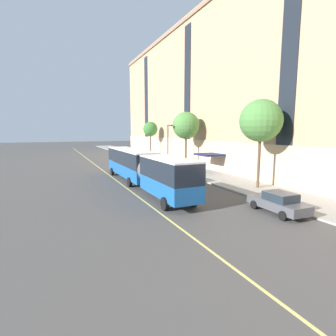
{
  "coord_description": "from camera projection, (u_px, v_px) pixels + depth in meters",
  "views": [
    {
      "loc": [
        -9.26,
        -19.32,
        5.85
      ],
      "look_at": [
        2.33,
        6.55,
        1.8
      ],
      "focal_mm": 28.0,
      "sensor_mm": 36.0,
      "label": 1
    }
  ],
  "objects": [
    {
      "name": "ground_plane",
      "position": [
        175.0,
        201.0,
        22.03
      ],
      "size": [
        260.0,
        260.0,
        0.0
      ],
      "primitive_type": "plane",
      "color": "#4C4947"
    },
    {
      "name": "sidewalk",
      "position": [
        240.0,
        184.0,
        28.53
      ],
      "size": [
        5.68,
        160.0,
        0.15
      ],
      "primitive_type": "cube",
      "color": "#9E9B93",
      "rests_on": "ground"
    },
    {
      "name": "apartment_facade",
      "position": [
        330.0,
        69.0,
        27.66
      ],
      "size": [
        15.2,
        110.0,
        24.63
      ],
      "color": "tan",
      "rests_on": "ground"
    },
    {
      "name": "city_bus",
      "position": [
        142.0,
        167.0,
        27.4
      ],
      "size": [
        2.98,
        20.65,
        3.67
      ],
      "color": "#19569E",
      "rests_on": "ground"
    },
    {
      "name": "parked_car_silver_0",
      "position": [
        142.0,
        159.0,
        46.55
      ],
      "size": [
        2.15,
        4.78,
        1.56
      ],
      "color": "#B7B7BC",
      "rests_on": "ground"
    },
    {
      "name": "parked_car_darkgray_1",
      "position": [
        278.0,
        202.0,
        18.64
      ],
      "size": [
        2.1,
        4.58,
        1.56
      ],
      "color": "#4C4C51",
      "rests_on": "ground"
    },
    {
      "name": "street_tree_mid_block",
      "position": [
        261.0,
        121.0,
        25.59
      ],
      "size": [
        4.14,
        4.14,
        8.75
      ],
      "color": "brown",
      "rests_on": "sidewalk"
    },
    {
      "name": "street_tree_far_uptown",
      "position": [
        186.0,
        126.0,
        39.65
      ],
      "size": [
        4.09,
        4.09,
        8.53
      ],
      "color": "brown",
      "rests_on": "sidewalk"
    },
    {
      "name": "street_tree_far_downtown",
      "position": [
        150.0,
        129.0,
        53.75
      ],
      "size": [
        2.97,
        2.97,
        7.53
      ],
      "color": "brown",
      "rests_on": "sidewalk"
    },
    {
      "name": "street_lamp",
      "position": [
        169.0,
        141.0,
        39.78
      ],
      "size": [
        0.36,
        1.48,
        6.62
      ],
      "color": "#2D2D30",
      "rests_on": "sidewalk"
    },
    {
      "name": "lane_centerline",
      "position": [
        137.0,
        196.0,
        23.77
      ],
      "size": [
        0.16,
        140.0,
        0.01
      ],
      "primitive_type": "cube",
      "color": "#E0D66B",
      "rests_on": "ground"
    }
  ]
}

